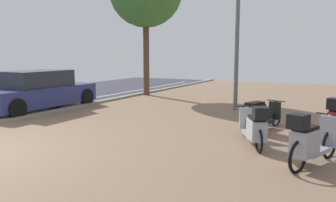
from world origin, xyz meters
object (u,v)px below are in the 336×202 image
(scooter_extra, at_px, (254,127))
(parked_car_near, at_px, (37,91))
(scooter_near, at_px, (259,115))
(scooter_far, at_px, (310,141))
(lamp_post, at_px, (238,15))

(scooter_extra, relative_size, parked_car_near, 0.40)
(scooter_near, relative_size, scooter_far, 1.02)
(scooter_far, height_order, scooter_extra, scooter_far)
(lamp_post, bearing_deg, scooter_near, -63.55)
(scooter_near, distance_m, scooter_extra, 1.62)
(scooter_extra, relative_size, lamp_post, 0.29)
(scooter_near, xyz_separation_m, parked_car_near, (-7.62, -0.16, 0.24))
(scooter_far, distance_m, parked_car_near, 9.33)
(scooter_far, bearing_deg, lamp_post, 118.02)
(scooter_far, bearing_deg, parked_car_near, 165.63)
(scooter_near, relative_size, scooter_extra, 1.03)
(scooter_far, height_order, parked_car_near, parked_car_near)
(scooter_near, bearing_deg, scooter_extra, -80.71)
(scooter_near, height_order, lamp_post, lamp_post)
(scooter_extra, xyz_separation_m, parked_car_near, (-7.88, 1.44, 0.22))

